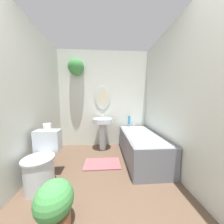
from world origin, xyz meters
The scene contains 10 objects.
wall_back centered at (-0.09, 2.75, 1.31)m, with size 2.33×0.37×2.40m.
wall_left centered at (-1.13, 1.37, 1.20)m, with size 0.06×2.86×2.40m.
wall_right centered at (1.13, 1.37, 1.20)m, with size 0.06×2.86×2.40m.
toilet centered at (-0.85, 1.37, 0.31)m, with size 0.39×0.55×0.73m.
pedestal_sink centered at (-0.03, 2.47, 0.54)m, with size 0.47×0.47×0.85m.
bathtub centered at (0.75, 1.99, 0.27)m, with size 0.67×1.42×0.59m.
shampoo_bottle centered at (0.63, 2.57, 0.68)m, with size 0.06×0.06×0.20m.
potted_plant centered at (-0.44, 0.81, 0.24)m, with size 0.34×0.34×0.46m.
bath_mat centered at (-0.03, 1.82, 0.01)m, with size 0.65×0.39×0.02m.
toilet_paper_roll centered at (-0.85, 1.57, 0.78)m, with size 0.11×0.11×0.10m.
Camera 1 is at (0.02, -0.15, 1.17)m, focal length 18.00 mm.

